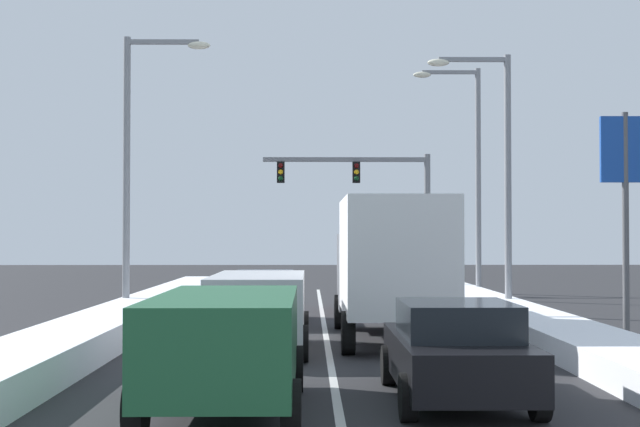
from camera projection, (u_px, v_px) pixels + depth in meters
name	position (u px, v px, depth m)	size (l,w,h in m)	color
ground_plane	(328.00, 350.00, 20.28)	(120.00, 120.00, 0.00)	#28282B
lane_stripe_between_right_lane_and_center_lane	(325.00, 333.00, 23.79)	(0.14, 38.62, 0.01)	silver
snow_bank_right_shoulder	(530.00, 323.00, 23.86)	(1.88, 38.62, 0.53)	white
snow_bank_left_shoulder	(120.00, 321.00, 23.74)	(1.79, 38.62, 0.62)	white
sedan_black_right_lane_nearest	(456.00, 351.00, 13.96)	(2.00, 4.50, 1.51)	black
box_truck_right_lane_second	(391.00, 261.00, 21.93)	(2.53, 7.20, 3.36)	slate
sedan_maroon_right_lane_third	(374.00, 289.00, 30.40)	(2.00, 4.50, 1.51)	maroon
suv_green_center_lane_nearest	(226.00, 341.00, 13.07)	(2.16, 4.90, 1.67)	#1E5633
suv_silver_center_lane_second	(259.00, 305.00, 19.99)	(2.16, 4.90, 1.67)	#B7BABF
sedan_white_center_lane_third	(264.00, 297.00, 26.50)	(2.00, 4.50, 1.51)	silver
traffic_light_gantry	(376.00, 192.00, 41.47)	(7.54, 0.47, 6.20)	slate
street_lamp_right_mid	(497.00, 159.00, 29.24)	(2.66, 0.36, 8.27)	gray
street_lamp_right_far	(470.00, 163.00, 36.28)	(2.66, 0.36, 9.12)	gray
street_lamp_left_mid	(138.00, 151.00, 28.21)	(2.66, 0.36, 8.61)	gray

